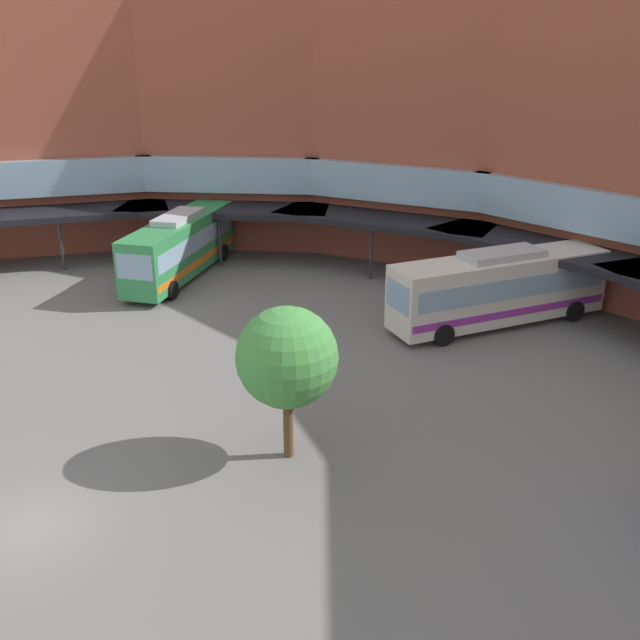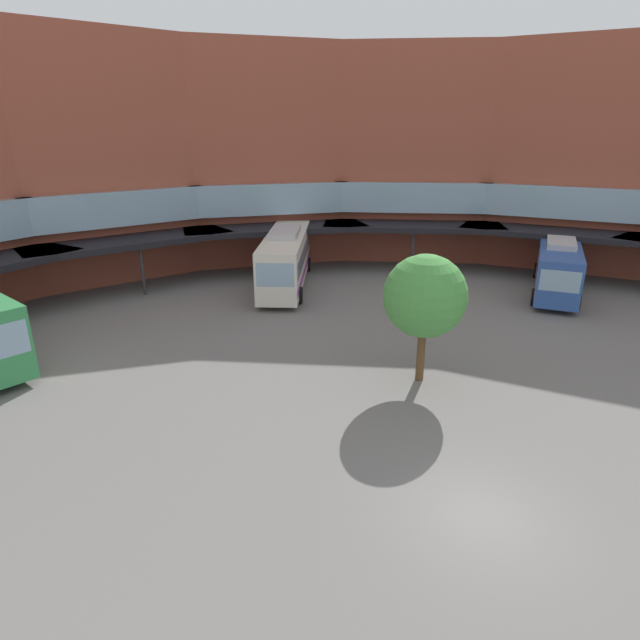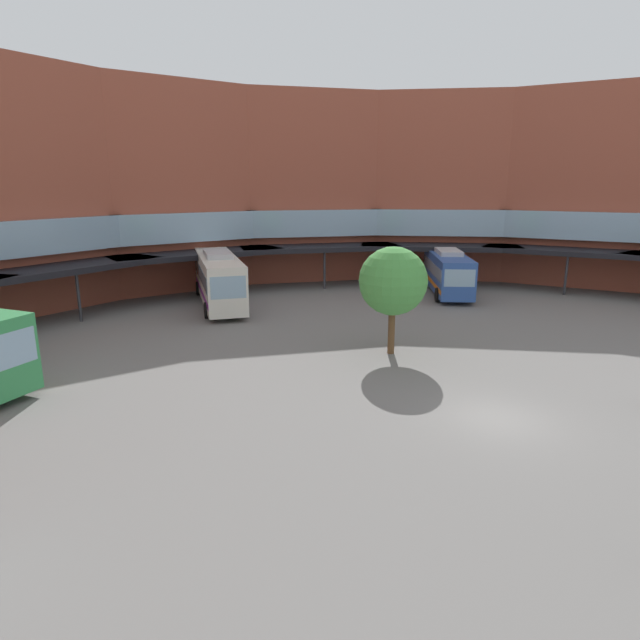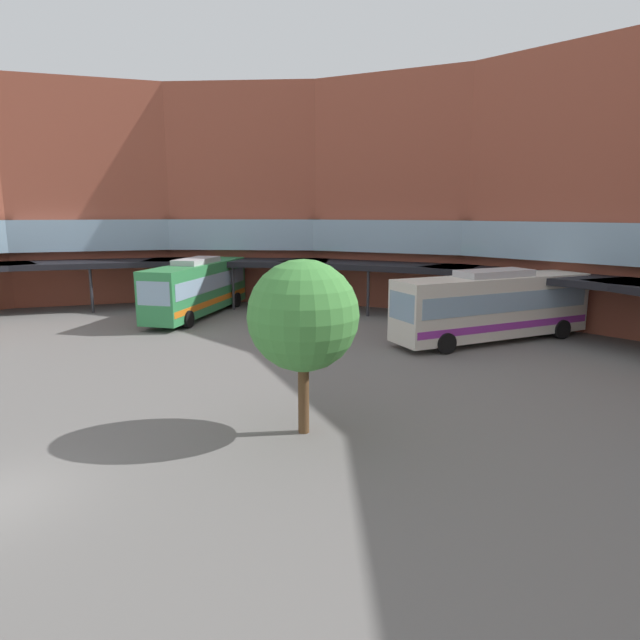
{
  "view_description": "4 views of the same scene",
  "coord_description": "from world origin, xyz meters",
  "views": [
    {
      "loc": [
        19.82,
        -5.96,
        14.4
      ],
      "look_at": [
        -1.87,
        13.86,
        2.69
      ],
      "focal_mm": 40.88,
      "sensor_mm": 36.0,
      "label": 1
    },
    {
      "loc": [
        -8.0,
        -10.66,
        10.67
      ],
      "look_at": [
        -1.88,
        10.41,
        2.62
      ],
      "focal_mm": 29.62,
      "sensor_mm": 36.0,
      "label": 2
    },
    {
      "loc": [
        -16.8,
        -11.93,
        8.88
      ],
      "look_at": [
        -0.63,
        11.13,
        1.73
      ],
      "focal_mm": 30.37,
      "sensor_mm": 36.0,
      "label": 3
    },
    {
      "loc": [
        14.92,
        -2.77,
        7.18
      ],
      "look_at": [
        -0.68,
        12.09,
        2.88
      ],
      "focal_mm": 30.73,
      "sensor_mm": 36.0,
      "label": 4
    }
  ],
  "objects": [
    {
      "name": "bus_0",
      "position": [
        -0.19,
        24.86,
        2.03
      ],
      "size": [
        6.3,
        12.15,
        4.01
      ],
      "rotation": [
        0.0,
        0.0,
        4.38
      ],
      "color": "silver",
      "rests_on": "ground"
    },
    {
      "name": "plaza_tree",
      "position": [
        2.22,
        8.58,
        3.91
      ],
      "size": [
        3.58,
        3.58,
        5.72
      ],
      "color": "brown",
      "rests_on": "ground"
    },
    {
      "name": "ground_plane",
      "position": [
        0.0,
        0.0,
        0.0
      ],
      "size": [
        117.74,
        117.74,
        0.0
      ],
      "primitive_type": "plane",
      "color": "slate"
    },
    {
      "name": "station_building",
      "position": [
        0.0,
        20.28,
        7.98
      ],
      "size": [
        74.69,
        41.32,
        16.78
      ],
      "color": "#9E4C38",
      "rests_on": "ground"
    },
    {
      "name": "bus_2",
      "position": [
        17.05,
        18.09,
        1.83
      ],
      "size": [
        8.38,
        9.65,
        3.61
      ],
      "rotation": [
        0.0,
        0.0,
        4.04
      ],
      "color": "#2D519E",
      "rests_on": "ground"
    }
  ]
}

